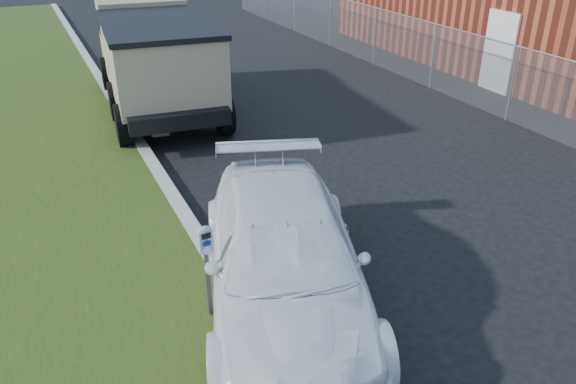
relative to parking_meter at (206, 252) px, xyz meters
name	(u,v)px	position (x,y,z in m)	size (l,w,h in m)	color
ground	(400,260)	(3.01, 0.10, -1.06)	(120.00, 120.00, 0.00)	black
chainlink_fence	(435,44)	(9.01, 7.10, 0.21)	(0.06, 30.06, 30.00)	slate
parking_meter	(206,252)	(0.00, 0.00, 0.00)	(0.19, 0.13, 1.29)	#3F4247
white_wagon	(282,254)	(1.03, 0.03, -0.34)	(2.00, 4.91, 1.43)	white
dump_truck	(154,53)	(1.49, 8.81, 0.34)	(3.00, 6.52, 2.48)	black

